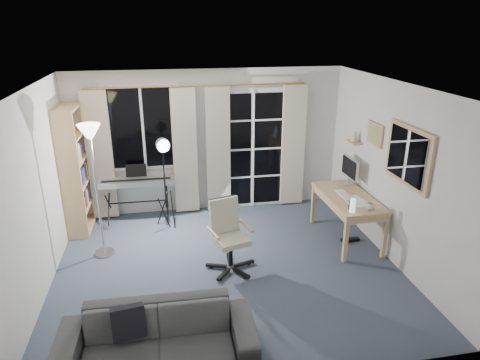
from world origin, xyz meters
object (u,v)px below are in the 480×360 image
at_px(keyboard_piano, 137,183).
at_px(sofa, 157,331).
at_px(torchiere_lamp, 92,152).
at_px(mug, 371,206).
at_px(bookshelf, 74,172).
at_px(studio_light, 163,156).
at_px(desk, 348,201).
at_px(monitor, 350,168).
at_px(office_chair, 227,229).

relative_size(keyboard_piano, sofa, 0.65).
relative_size(torchiere_lamp, mug, 16.40).
relative_size(bookshelf, studio_light, 1.30).
bearing_deg(keyboard_piano, torchiere_lamp, -113.25).
bearing_deg(torchiere_lamp, desk, -3.21).
height_order(keyboard_piano, sofa, keyboard_piano).
bearing_deg(keyboard_piano, mug, -27.38).
bearing_deg(monitor, studio_light, 170.92).
xyz_separation_m(bookshelf, torchiere_lamp, (0.46, -0.94, 0.58)).
xyz_separation_m(bookshelf, studio_light, (1.37, -0.28, 0.28)).
xyz_separation_m(torchiere_lamp, keyboard_piano, (0.46, 1.02, -0.85)).
bearing_deg(studio_light, monitor, -17.91).
bearing_deg(studio_light, mug, -36.13).
distance_m(studio_light, office_chair, 1.63).
height_order(bookshelf, torchiere_lamp, bookshelf).
height_order(bookshelf, sofa, bookshelf).
distance_m(desk, sofa, 3.46).
xyz_separation_m(torchiere_lamp, studio_light, (0.91, 0.66, -0.30)).
bearing_deg(torchiere_lamp, studio_light, 35.76).
height_order(torchiere_lamp, sofa, torchiere_lamp).
height_order(keyboard_piano, monitor, monitor).
distance_m(keyboard_piano, sofa, 3.27).
relative_size(keyboard_piano, studio_light, 0.81).
height_order(desk, sofa, sofa).
relative_size(studio_light, sofa, 0.80).
distance_m(torchiere_lamp, studio_light, 1.16).
height_order(torchiere_lamp, keyboard_piano, torchiere_lamp).
height_order(monitor, sofa, monitor).
distance_m(studio_light, desk, 2.83).
bearing_deg(mug, studio_light, 153.62).
bearing_deg(desk, torchiere_lamp, 175.87).
xyz_separation_m(torchiere_lamp, office_chair, (1.67, -0.63, -0.95)).
distance_m(torchiere_lamp, office_chair, 2.02).
xyz_separation_m(keyboard_piano, sofa, (0.29, -3.25, -0.30)).
distance_m(monitor, mug, 0.98).
xyz_separation_m(desk, mug, (0.10, -0.50, 0.14)).
distance_m(keyboard_piano, studio_light, 0.79).
xyz_separation_m(bookshelf, monitor, (4.20, -0.68, 0.03)).
bearing_deg(bookshelf, keyboard_piano, 6.66).
relative_size(bookshelf, desk, 1.49).
distance_m(office_chair, monitor, 2.29).
bearing_deg(office_chair, desk, -2.70).
height_order(torchiere_lamp, office_chair, torchiere_lamp).
distance_m(studio_light, sofa, 3.01).
height_order(desk, monitor, monitor).
height_order(bookshelf, mug, bookshelf).
relative_size(studio_light, mug, 13.14).
bearing_deg(bookshelf, sofa, -67.75).
bearing_deg(studio_light, desk, -27.75).
bearing_deg(keyboard_piano, monitor, -12.23).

